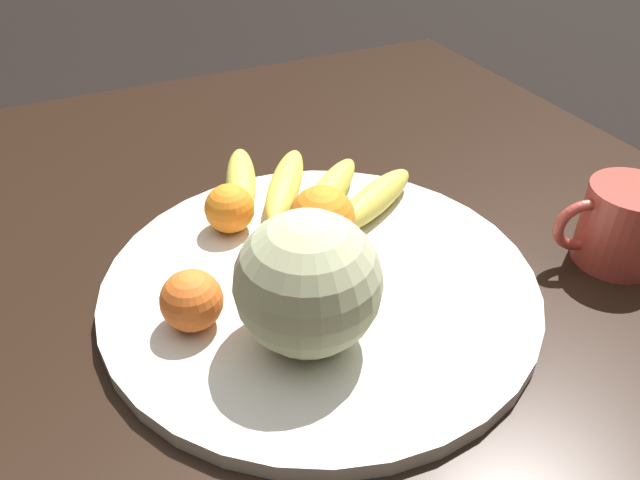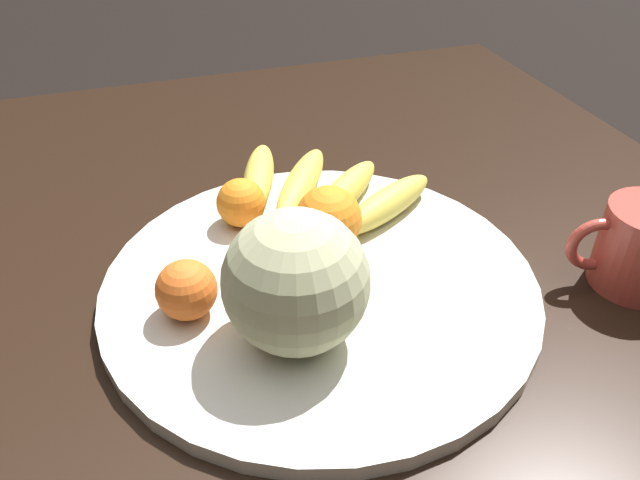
{
  "view_description": "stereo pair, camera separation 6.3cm",
  "coord_description": "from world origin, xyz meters",
  "views": [
    {
      "loc": [
        0.43,
        -0.27,
        1.21
      ],
      "look_at": [
        -0.03,
        -0.05,
        0.84
      ],
      "focal_mm": 35.0,
      "sensor_mm": 36.0,
      "label": 1
    },
    {
      "loc": [
        0.45,
        -0.21,
        1.21
      ],
      "look_at": [
        -0.03,
        -0.05,
        0.84
      ],
      "focal_mm": 35.0,
      "sensor_mm": 36.0,
      "label": 2
    }
  ],
  "objects": [
    {
      "name": "fruit_bowl",
      "position": [
        -0.03,
        -0.05,
        0.78
      ],
      "size": [
        0.46,
        0.46,
        0.02
      ],
      "color": "silver",
      "rests_on": "kitchen_table"
    },
    {
      "name": "orange_front_right",
      "position": [
        -0.16,
        -0.1,
        0.82
      ],
      "size": [
        0.06,
        0.06,
        0.06
      ],
      "color": "orange",
      "rests_on": "fruit_bowl"
    },
    {
      "name": "orange_mid_center",
      "position": [
        -0.06,
        -0.09,
        0.82
      ],
      "size": [
        0.06,
        0.06,
        0.06
      ],
      "color": "orange",
      "rests_on": "fruit_bowl"
    },
    {
      "name": "ceramic_mug",
      "position": [
        0.06,
        0.28,
        0.82
      ],
      "size": [
        0.09,
        0.13,
        0.09
      ],
      "rotation": [
        0.0,
        0.0,
        4.42
      ],
      "color": "#B74238",
      "rests_on": "kitchen_table"
    },
    {
      "name": "orange_back_left",
      "position": [
        -0.08,
        -0.02,
        0.83
      ],
      "size": [
        0.07,
        0.07,
        0.07
      ],
      "color": "orange",
      "rests_on": "fruit_bowl"
    },
    {
      "name": "kitchen_table",
      "position": [
        0.0,
        0.0,
        0.67
      ],
      "size": [
        1.37,
        1.04,
        0.77
      ],
      "color": "black",
      "rests_on": "ground_plane"
    },
    {
      "name": "melon",
      "position": [
        0.04,
        -0.1,
        0.85
      ],
      "size": [
        0.13,
        0.13,
        0.13
      ],
      "color": "#B2B789",
      "rests_on": "fruit_bowl"
    },
    {
      "name": "produce_tag",
      "position": [
        -0.08,
        -0.11,
        0.79
      ],
      "size": [
        0.09,
        0.05,
        0.0
      ],
      "rotation": [
        0.0,
        0.0,
        -0.3
      ],
      "color": "white",
      "rests_on": "fruit_bowl"
    },
    {
      "name": "banana_bunch",
      "position": [
        -0.17,
        -0.0,
        0.81
      ],
      "size": [
        0.25,
        0.25,
        0.04
      ],
      "rotation": [
        0.0,
        0.0,
        8.74
      ],
      "color": "#473819",
      "rests_on": "fruit_bowl"
    },
    {
      "name": "orange_front_left",
      "position": [
        -0.02,
        -0.19,
        0.82
      ],
      "size": [
        0.06,
        0.06,
        0.06
      ],
      "color": "orange",
      "rests_on": "fruit_bowl"
    }
  ]
}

